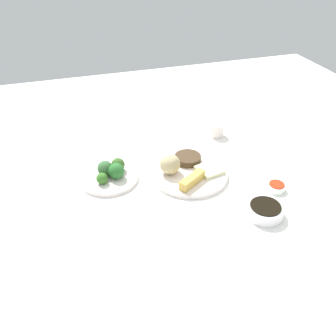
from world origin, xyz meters
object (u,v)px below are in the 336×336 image
object	(u,v)px
main_plate	(190,174)
broccoli_plate	(109,177)
sauce_ramekin_sweet_and_sour	(276,187)
teacup	(216,129)
soy_sauce_bowl	(265,211)

from	to	relation	value
main_plate	broccoli_plate	xyz separation A→B (m)	(-0.06, -0.27, -0.00)
broccoli_plate	sauce_ramekin_sweet_and_sour	distance (m)	0.55
main_plate	sauce_ramekin_sweet_and_sour	xyz separation A→B (m)	(0.16, 0.24, 0.00)
sauce_ramekin_sweet_and_sour	teacup	xyz separation A→B (m)	(-0.39, -0.04, 0.02)
sauce_ramekin_sweet_and_sour	teacup	world-z (taller)	teacup
main_plate	sauce_ramekin_sweet_and_sour	size ratio (longest dim) A/B	4.38
teacup	broccoli_plate	bearing A→B (deg)	-69.99
broccoli_plate	soy_sauce_bowl	bearing A→B (deg)	51.97
main_plate	teacup	size ratio (longest dim) A/B	4.17
soy_sauce_bowl	teacup	world-z (taller)	teacup
main_plate	teacup	distance (m)	0.31
main_plate	teacup	world-z (taller)	teacup
sauce_ramekin_sweet_and_sour	teacup	size ratio (longest dim) A/B	0.95
soy_sauce_bowl	sauce_ramekin_sweet_and_sour	xyz separation A→B (m)	(-0.10, 0.10, -0.01)
broccoli_plate	soy_sauce_bowl	size ratio (longest dim) A/B	1.80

